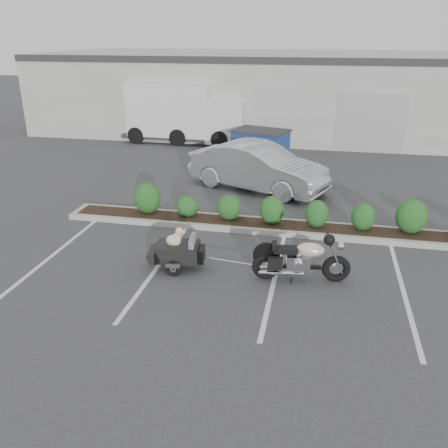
% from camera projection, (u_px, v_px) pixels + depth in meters
% --- Properties ---
extents(ground, '(90.00, 90.00, 0.00)m').
position_uv_depth(ground, '(227.00, 261.00, 11.19)').
color(ground, '#38383A').
rests_on(ground, ground).
extents(planter_kerb, '(12.00, 1.00, 0.15)m').
position_uv_depth(planter_kerb, '(278.00, 227.00, 12.96)').
color(planter_kerb, '#9E9E93').
rests_on(planter_kerb, ground).
extents(building, '(26.00, 10.00, 4.00)m').
position_uv_depth(building, '(289.00, 92.00, 25.85)').
color(building, '#9EA099').
rests_on(building, ground).
extents(motorcycle, '(2.12, 0.80, 1.22)m').
position_uv_depth(motorcycle, '(301.00, 260.00, 10.16)').
color(motorcycle, black).
rests_on(motorcycle, ground).
extents(pet_trailer, '(1.71, 0.97, 1.01)m').
position_uv_depth(pet_trailer, '(177.00, 251.00, 10.73)').
color(pet_trailer, black).
rests_on(pet_trailer, ground).
extents(sedan, '(5.06, 3.37, 1.58)m').
position_uv_depth(sedan, '(258.00, 167.00, 16.02)').
color(sedan, silver).
rests_on(sedan, ground).
extents(dumpster, '(2.47, 2.03, 1.40)m').
position_uv_depth(dumpster, '(260.00, 147.00, 19.17)').
color(dumpster, navy).
rests_on(dumpster, ground).
extents(delivery_truck, '(6.24, 2.33, 2.83)m').
position_uv_depth(delivery_truck, '(186.00, 114.00, 22.87)').
color(delivery_truck, silver).
rests_on(delivery_truck, ground).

